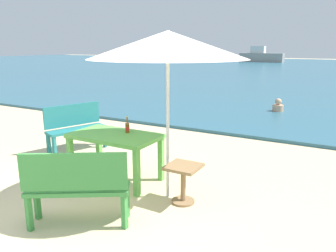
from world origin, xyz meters
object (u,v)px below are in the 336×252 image
(picnic_table_green, at_px, (115,141))
(beer_bottle_amber, at_px, (127,127))
(swimmer_person, at_px, (278,106))
(bench_teal_center, at_px, (75,125))
(boat_cargo_ship, at_px, (261,56))
(patio_umbrella, at_px, (168,45))
(bench_green_left, at_px, (77,184))
(side_table_wood, at_px, (183,178))

(picnic_table_green, bearing_deg, beer_bottle_amber, 52.94)
(beer_bottle_amber, distance_m, swimmer_person, 6.77)
(bench_teal_center, relative_size, swimmer_person, 3.05)
(picnic_table_green, bearing_deg, boat_cargo_ship, 101.07)
(patio_umbrella, relative_size, bench_green_left, 1.90)
(picnic_table_green, distance_m, bench_teal_center, 1.90)
(picnic_table_green, height_order, boat_cargo_ship, boat_cargo_ship)
(patio_umbrella, distance_m, bench_green_left, 2.06)
(patio_umbrella, bearing_deg, bench_green_left, -113.50)
(bench_green_left, relative_size, swimmer_person, 2.95)
(bench_green_left, height_order, boat_cargo_ship, boat_cargo_ship)
(beer_bottle_amber, relative_size, boat_cargo_ship, 0.05)
(bench_teal_center, xyz_separation_m, swimmer_person, (2.83, 5.98, -0.30))
(beer_bottle_amber, height_order, patio_umbrella, patio_umbrella)
(swimmer_person, relative_size, boat_cargo_ship, 0.07)
(beer_bottle_amber, height_order, bench_green_left, beer_bottle_amber)
(patio_umbrella, xyz_separation_m, side_table_wood, (0.27, -0.05, -1.76))
(beer_bottle_amber, relative_size, side_table_wood, 0.49)
(bench_teal_center, distance_m, boat_cargo_ship, 39.87)
(picnic_table_green, distance_m, swimmer_person, 6.93)
(picnic_table_green, xyz_separation_m, beer_bottle_amber, (0.13, 0.17, 0.20))
(beer_bottle_amber, relative_size, bench_green_left, 0.22)
(boat_cargo_ship, bearing_deg, patio_umbrella, -77.55)
(beer_bottle_amber, relative_size, swimmer_person, 0.65)
(picnic_table_green, xyz_separation_m, patio_umbrella, (1.04, -0.15, 1.47))
(bench_green_left, xyz_separation_m, swimmer_person, (0.62, 8.20, -0.30))
(bench_green_left, relative_size, boat_cargo_ship, 0.22)
(bench_teal_center, bearing_deg, boat_cargo_ship, 98.92)
(bench_teal_center, bearing_deg, swimmer_person, 64.73)
(patio_umbrella, bearing_deg, swimmer_person, 89.25)
(picnic_table_green, distance_m, beer_bottle_amber, 0.29)
(picnic_table_green, xyz_separation_m, boat_cargo_ship, (-7.87, 40.23, 0.15))
(side_table_wood, height_order, boat_cargo_ship, boat_cargo_ship)
(beer_bottle_amber, bearing_deg, patio_umbrella, -19.00)
(picnic_table_green, distance_m, patio_umbrella, 1.81)
(patio_umbrella, relative_size, side_table_wood, 4.26)
(side_table_wood, bearing_deg, bench_green_left, -124.17)
(bench_teal_center, xyz_separation_m, bench_green_left, (2.20, -2.21, 0.00))
(patio_umbrella, distance_m, side_table_wood, 1.78)
(picnic_table_green, relative_size, bench_teal_center, 1.12)
(picnic_table_green, height_order, swimmer_person, picnic_table_green)
(picnic_table_green, relative_size, patio_umbrella, 0.61)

